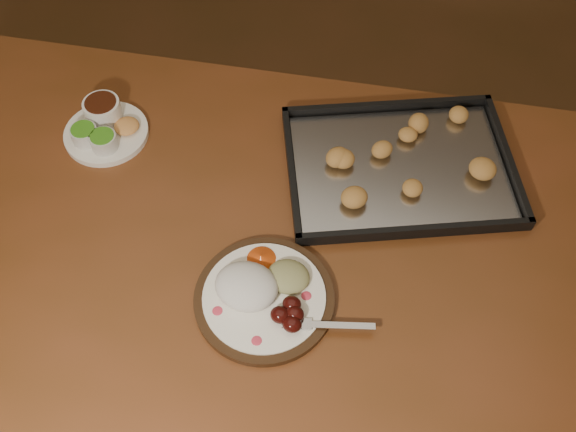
% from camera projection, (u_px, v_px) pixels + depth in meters
% --- Properties ---
extents(ground, '(4.00, 4.00, 0.00)m').
position_uv_depth(ground, '(236.00, 283.00, 1.98)').
color(ground, brown).
rests_on(ground, ground).
extents(dining_table, '(1.62, 1.13, 0.75)m').
position_uv_depth(dining_table, '(251.00, 268.00, 1.26)').
color(dining_table, brown).
rests_on(dining_table, ground).
extents(dinner_plate, '(0.32, 0.24, 0.06)m').
position_uv_depth(dinner_plate, '(262.00, 293.00, 1.10)').
color(dinner_plate, black).
rests_on(dinner_plate, dining_table).
extents(condiment_saucer, '(0.17, 0.17, 0.06)m').
position_uv_depth(condiment_saucer, '(104.00, 127.00, 1.31)').
color(condiment_saucer, white).
rests_on(condiment_saucer, dining_table).
extents(baking_tray, '(0.54, 0.48, 0.05)m').
position_uv_depth(baking_tray, '(400.00, 166.00, 1.27)').
color(baking_tray, black).
rests_on(baking_tray, dining_table).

